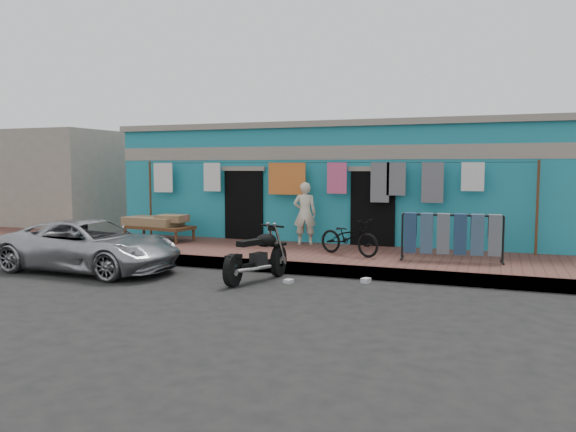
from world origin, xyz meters
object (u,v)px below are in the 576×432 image
object	(u,v)px
car	(91,245)
seated_person	(305,213)
bicycle	(349,233)
jeans_rack	(452,237)
charpoy	(159,228)
motorcycle	(257,254)

from	to	relation	value
car	seated_person	world-z (taller)	seated_person
bicycle	jeans_rack	world-z (taller)	jeans_rack
seated_person	charpoy	distance (m)	3.95
car	bicycle	distance (m)	5.55
car	bicycle	xyz separation A→B (m)	(4.96, 2.49, 0.18)
motorcycle	jeans_rack	world-z (taller)	jeans_rack
car	jeans_rack	bearing A→B (deg)	-69.34
bicycle	motorcycle	world-z (taller)	bicycle
seated_person	motorcycle	size ratio (longest dim) A/B	0.91
car	charpoy	size ratio (longest dim) A/B	1.92
car	bicycle	world-z (taller)	bicycle
car	jeans_rack	world-z (taller)	jeans_rack
car	motorcycle	world-z (taller)	car
motorcycle	jeans_rack	bearing A→B (deg)	51.70
bicycle	charpoy	world-z (taller)	bicycle
seated_person	jeans_rack	world-z (taller)	seated_person
seated_person	charpoy	size ratio (longest dim) A/B	0.75
seated_person	bicycle	distance (m)	1.92
charpoy	bicycle	bearing A→B (deg)	-6.66
bicycle	jeans_rack	size ratio (longest dim) A/B	0.71
charpoy	jeans_rack	distance (m)	7.54
charpoy	jeans_rack	size ratio (longest dim) A/B	0.97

